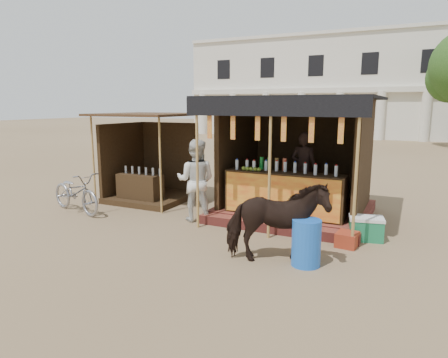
% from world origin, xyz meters
% --- Properties ---
extents(ground, '(120.00, 120.00, 0.00)m').
position_xyz_m(ground, '(0.00, 0.00, 0.00)').
color(ground, '#846B4C').
rests_on(ground, ground).
extents(main_stall, '(3.60, 3.61, 2.78)m').
position_xyz_m(main_stall, '(1.01, 3.36, 1.03)').
color(main_stall, maroon).
rests_on(main_stall, ground).
extents(secondary_stall, '(2.40, 2.40, 2.38)m').
position_xyz_m(secondary_stall, '(-3.17, 3.24, 0.85)').
color(secondary_stall, '#342413').
rests_on(secondary_stall, ground).
extents(cow, '(1.81, 1.36, 1.39)m').
position_xyz_m(cow, '(1.53, 0.41, 0.70)').
color(cow, black).
rests_on(cow, ground).
extents(motorbike, '(2.01, 1.12, 1.00)m').
position_xyz_m(motorbike, '(-3.90, 1.34, 0.50)').
color(motorbike, gray).
rests_on(motorbike, ground).
extents(bystander, '(1.05, 0.91, 1.85)m').
position_xyz_m(bystander, '(-0.89, 2.00, 0.93)').
color(bystander, silver).
rests_on(bystander, ground).
extents(blue_barrel, '(0.63, 0.63, 0.77)m').
position_xyz_m(blue_barrel, '(2.01, 0.51, 0.39)').
color(blue_barrel, blue).
rests_on(blue_barrel, ground).
extents(red_crate, '(0.41, 0.46, 0.27)m').
position_xyz_m(red_crate, '(2.49, 1.73, 0.13)').
color(red_crate, maroon).
rests_on(red_crate, ground).
extents(cooler, '(0.72, 0.56, 0.46)m').
position_xyz_m(cooler, '(2.76, 2.27, 0.23)').
color(cooler, '#1A794A').
rests_on(cooler, ground).
extents(background_building, '(26.00, 7.45, 8.18)m').
position_xyz_m(background_building, '(-2.00, 29.94, 3.98)').
color(background_building, silver).
rests_on(background_building, ground).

